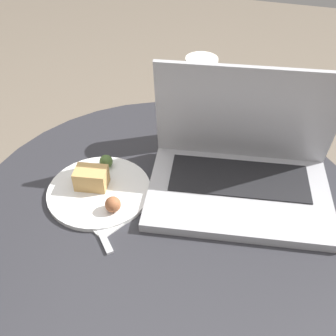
# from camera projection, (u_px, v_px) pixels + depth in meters

# --- Properties ---
(table) EXTENTS (0.76, 0.76, 0.55)m
(table) POSITION_uv_depth(u_px,v_px,m) (167.00, 252.00, 0.82)
(table) COLOR #515156
(table) RESTS_ON ground_plane
(napkin) EXTENTS (0.21, 0.19, 0.00)m
(napkin) POSITION_uv_depth(u_px,v_px,m) (100.00, 196.00, 0.76)
(napkin) COLOR white
(napkin) RESTS_ON table
(laptop) EXTENTS (0.38, 0.28, 0.24)m
(laptop) POSITION_uv_depth(u_px,v_px,m) (241.00, 167.00, 0.75)
(laptop) COLOR #B2B2B7
(laptop) RESTS_ON table
(beer_glass) EXTENTS (0.07, 0.07, 0.19)m
(beer_glass) POSITION_uv_depth(u_px,v_px,m) (197.00, 100.00, 0.84)
(beer_glass) COLOR brown
(beer_glass) RESTS_ON table
(snack_plate) EXTENTS (0.20, 0.20, 0.05)m
(snack_plate) POSITION_uv_depth(u_px,v_px,m) (98.00, 188.00, 0.76)
(snack_plate) COLOR white
(snack_plate) RESTS_ON table
(fork) EXTENTS (0.12, 0.13, 0.00)m
(fork) POSITION_uv_depth(u_px,v_px,m) (93.00, 216.00, 0.72)
(fork) COLOR #B2B2B7
(fork) RESTS_ON table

